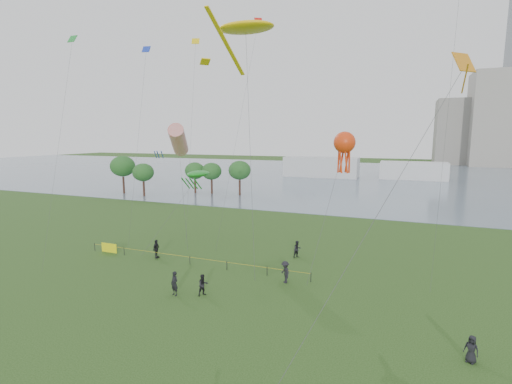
% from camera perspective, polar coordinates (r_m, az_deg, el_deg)
% --- Properties ---
extents(ground_plane, '(400.00, 400.00, 0.00)m').
position_cam_1_polar(ground_plane, '(23.76, -9.62, -23.07)').
color(ground_plane, '#1E3C13').
extents(lake, '(400.00, 120.00, 0.08)m').
position_cam_1_polar(lake, '(118.33, 16.14, 2.29)').
color(lake, slate).
rests_on(lake, ground_plane).
extents(building_mid, '(20.00, 20.00, 38.00)m').
position_cam_1_polar(building_mid, '(182.76, 33.05, 9.34)').
color(building_mid, gray).
rests_on(building_mid, ground_plane).
extents(building_low, '(16.00, 18.00, 28.00)m').
position_cam_1_polar(building_low, '(186.43, 28.30, 8.12)').
color(building_low, slate).
rests_on(building_low, ground_plane).
extents(pavilion_left, '(22.00, 8.00, 6.00)m').
position_cam_1_polar(pavilion_left, '(114.85, 9.99, 3.81)').
color(pavilion_left, silver).
rests_on(pavilion_left, ground_plane).
extents(pavilion_right, '(18.00, 7.00, 5.00)m').
position_cam_1_polar(pavilion_right, '(115.67, 23.03, 3.04)').
color(pavilion_right, silver).
rests_on(pavilion_right, ground_plane).
extents(trees, '(29.31, 12.74, 8.17)m').
position_cam_1_polar(trees, '(80.52, -12.10, 3.37)').
color(trees, '#351F18').
rests_on(trees, ground_plane).
extents(fence, '(24.07, 0.07, 1.05)m').
position_cam_1_polar(fence, '(40.63, -17.61, -8.78)').
color(fence, black).
rests_on(fence, ground_plane).
extents(spectator_a, '(1.01, 1.06, 1.71)m').
position_cam_1_polar(spectator_a, '(30.25, -8.14, -13.97)').
color(spectator_a, black).
rests_on(spectator_a, ground_plane).
extents(spectator_b, '(1.34, 1.39, 1.90)m').
position_cam_1_polar(spectator_b, '(32.38, 4.51, -12.17)').
color(spectator_b, black).
rests_on(spectator_b, ground_plane).
extents(spectator_c, '(0.61, 1.18, 1.92)m').
position_cam_1_polar(spectator_c, '(39.77, -15.09, -8.44)').
color(spectator_c, black).
rests_on(spectator_c, ground_plane).
extents(spectator_d, '(0.91, 0.81, 1.57)m').
position_cam_1_polar(spectator_d, '(25.20, 30.23, -20.16)').
color(spectator_d, black).
rests_on(spectator_d, ground_plane).
extents(spectator_f, '(0.82, 0.67, 1.93)m').
position_cam_1_polar(spectator_f, '(30.61, -12.43, -13.58)').
color(spectator_f, black).
rests_on(spectator_f, ground_plane).
extents(spectator_g, '(1.06, 1.09, 1.77)m').
position_cam_1_polar(spectator_g, '(38.78, 6.38, -8.74)').
color(spectator_g, black).
rests_on(spectator_g, ground_plane).
extents(kite_stingray, '(5.93, 10.23, 22.99)m').
position_cam_1_polar(kite_stingray, '(38.18, -1.65, 23.90)').
color(kite_stingray, '#3F3F42').
extents(kite_windsock, '(4.35, 5.04, 13.84)m').
position_cam_1_polar(kite_windsock, '(42.87, -11.85, 7.81)').
color(kite_windsock, '#3F3F42').
extents(kite_creature, '(3.15, 10.56, 8.28)m').
position_cam_1_polar(kite_creature, '(45.39, -8.92, 2.74)').
color(kite_creature, '#3F3F42').
extents(kite_octopus, '(2.77, 7.95, 12.85)m').
position_cam_1_polar(kite_octopus, '(36.38, 13.46, 7.29)').
color(kite_octopus, '#3F3F42').
extents(kite_delta, '(8.93, 11.94, 16.96)m').
position_cam_1_polar(kite_delta, '(23.15, 28.14, 14.70)').
color(kite_delta, '#3F3F42').
extents(small_kites, '(43.30, 16.36, 11.26)m').
position_cam_1_polar(small_kites, '(39.48, -0.51, 24.69)').
color(small_kites, yellow).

